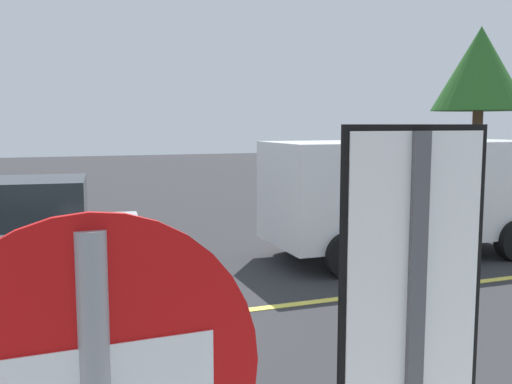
% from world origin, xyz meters
% --- Properties ---
extents(ground_plane, '(80.00, 80.00, 0.00)m').
position_xyz_m(ground_plane, '(0.00, 0.00, 0.00)').
color(ground_plane, '#2D2D30').
extents(lane_marking_centre, '(28.00, 0.16, 0.01)m').
position_xyz_m(lane_marking_centre, '(3.00, 0.00, 0.01)').
color(lane_marking_centre, '#E0D14C').
extents(speed_limit_sign, '(0.54, 0.06, 2.52)m').
position_xyz_m(speed_limit_sign, '(1.24, -5.62, 1.76)').
color(speed_limit_sign, '#4C4C51').
rests_on(speed_limit_sign, ground_plane).
extents(white_van, '(5.23, 2.33, 2.20)m').
position_xyz_m(white_van, '(6.64, 1.99, 1.27)').
color(white_van, white).
rests_on(white_van, ground_plane).
extents(car_silver_mid_road, '(4.03, 2.42, 1.70)m').
position_xyz_m(car_silver_mid_road, '(-0.24, 2.17, 0.84)').
color(car_silver_mid_road, '#B7BABF').
rests_on(car_silver_mid_road, ground_plane).
extents(tree_left_verge, '(2.70, 2.70, 5.31)m').
position_xyz_m(tree_left_verge, '(12.22, 6.35, 4.07)').
color(tree_left_verge, '#513823').
rests_on(tree_left_verge, ground_plane).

